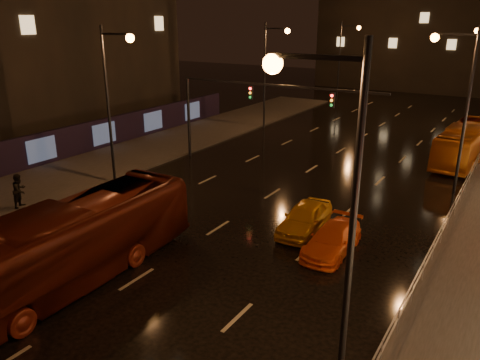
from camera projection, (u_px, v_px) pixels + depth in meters
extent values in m
plane|color=black|center=(300.00, 176.00, 32.41)|extent=(140.00, 140.00, 0.00)
cube|color=#38332D|center=(108.00, 163.00, 35.15)|extent=(7.00, 70.00, 0.15)
cube|color=black|center=(40.00, 150.00, 34.22)|extent=(0.30, 46.00, 2.50)
cylinder|color=black|center=(189.00, 117.00, 36.21)|extent=(0.22, 0.22, 6.20)
cube|color=black|center=(277.00, 85.00, 31.42)|extent=(15.20, 0.14, 0.14)
cube|color=black|center=(251.00, 93.00, 32.64)|extent=(0.32, 0.18, 0.95)
cube|color=black|center=(332.00, 100.00, 29.63)|extent=(0.32, 0.18, 0.95)
sphere|color=#FF1E19|center=(250.00, 89.00, 32.44)|extent=(0.18, 0.18, 0.18)
cylinder|color=black|center=(351.00, 247.00, 11.54)|extent=(0.18, 0.18, 10.00)
cube|color=black|center=(315.00, 57.00, 10.67)|extent=(2.40, 0.12, 0.12)
sphere|color=orange|center=(273.00, 64.00, 11.29)|extent=(0.50, 0.50, 0.50)
cube|color=#99999E|center=(456.00, 199.00, 25.33)|extent=(0.05, 56.00, 0.05)
cube|color=#99999E|center=(455.00, 206.00, 25.46)|extent=(0.05, 56.00, 0.05)
imported|color=#52160B|center=(69.00, 246.00, 18.77)|extent=(3.15, 12.31, 3.41)
imported|color=#AA5111|center=(465.00, 143.00, 35.30)|extent=(3.15, 10.58, 2.91)
imported|color=orange|center=(305.00, 218.00, 23.74)|extent=(2.05, 4.54, 1.51)
imported|color=#F25916|center=(332.00, 240.00, 21.68)|extent=(1.84, 4.40, 1.27)
imported|color=black|center=(20.00, 190.00, 26.48)|extent=(1.06, 1.17, 1.96)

